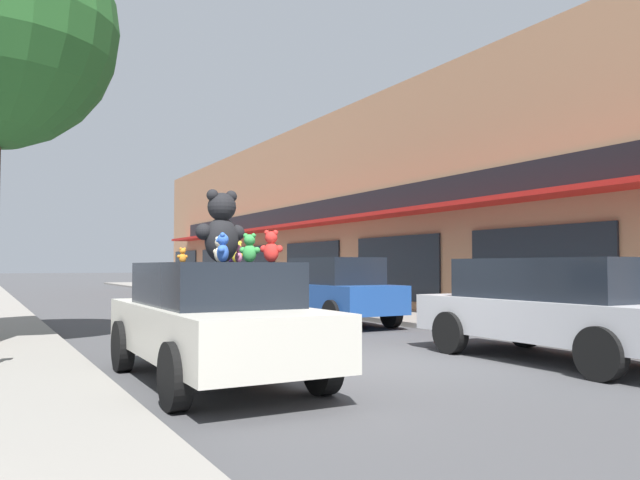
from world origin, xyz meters
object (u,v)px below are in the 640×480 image
teddy_bear_pink (238,254)px  teddy_bear_green (250,248)px  teddy_bear_cream (220,250)px  parked_car_far_center (335,290)px  plush_art_car (213,318)px  teddy_bear_blue (223,248)px  teddy_bear_giant (221,228)px  teddy_bear_orange (183,255)px  teddy_bear_red (271,247)px  parked_car_far_left (556,305)px  teddy_bear_purple (233,251)px  teddy_bear_yellow (237,252)px

teddy_bear_pink → teddy_bear_green: teddy_bear_green is taller
teddy_bear_cream → parked_car_far_center: teddy_bear_cream is taller
plush_art_car → teddy_bear_blue: bearing=-101.9°
plush_art_car → parked_car_far_center: 7.80m
teddy_bear_giant → teddy_bear_orange: bearing=-87.0°
plush_art_car → teddy_bear_pink: 0.92m
teddy_bear_red → parked_car_far_left: (4.87, 0.14, -0.83)m
teddy_bear_green → teddy_bear_blue: teddy_bear_green is taller
teddy_bear_orange → parked_car_far_left: 5.70m
teddy_bear_giant → teddy_bear_red: size_ratio=2.53×
teddy_bear_green → parked_car_far_center: 8.07m
teddy_bear_pink → teddy_bear_red: teddy_bear_red is taller
parked_car_far_left → teddy_bear_orange: bearing=158.9°
teddy_bear_pink → teddy_bear_red: 1.21m
parked_car_far_center → plush_art_car: bearing=-131.8°
teddy_bear_giant → teddy_bear_purple: bearing=-125.4°
teddy_bear_orange → plush_art_car: bearing=84.0°
teddy_bear_red → teddy_bear_purple: bearing=-58.4°
teddy_bear_yellow → parked_car_far_left: (4.57, -1.71, -0.80)m
teddy_bear_cream → teddy_bear_purple: (0.73, 1.48, 0.02)m
parked_car_far_left → teddy_bear_cream: bearing=175.9°
teddy_bear_purple → parked_car_far_left: bearing=-177.9°
teddy_bear_pink → parked_car_far_left: size_ratio=0.05×
parked_car_far_left → parked_car_far_center: parked_car_far_center is taller
teddy_bear_pink → teddy_bear_purple: teddy_bear_purple is taller
plush_art_car → parked_car_far_left: bearing=-9.5°
teddy_bear_yellow → teddy_bear_purple: size_ratio=0.89×
teddy_bear_pink → teddy_bear_blue: (-0.60, -1.05, 0.05)m
teddy_bear_giant → teddy_bear_orange: 1.16m
teddy_bear_yellow → teddy_bear_pink: bearing=79.4°
teddy_bear_cream → teddy_bear_blue: bearing=139.8°
teddy_bear_orange → teddy_bear_pink: bearing=106.5°
teddy_bear_green → teddy_bear_purple: size_ratio=1.00×
teddy_bear_green → teddy_bear_cream: size_ratio=1.16×
teddy_bear_giant → parked_car_far_center: 7.79m
teddy_bear_yellow → teddy_bear_blue: teddy_bear_blue is taller
teddy_bear_orange → teddy_bear_red: bearing=90.8°
teddy_bear_pink → teddy_bear_cream: size_ratio=0.78×
teddy_bear_orange → parked_car_far_left: teddy_bear_orange is taller
parked_car_far_left → plush_art_car: bearing=169.9°
teddy_bear_giant → teddy_bear_red: teddy_bear_giant is taller
teddy_bear_giant → teddy_bear_purple: teddy_bear_giant is taller
parked_car_far_left → teddy_bear_green: bearing=175.5°
teddy_bear_blue → teddy_bear_red: teddy_bear_red is taller
teddy_bear_giant → teddy_bear_yellow: bearing=-130.2°
teddy_bear_giant → plush_art_car: bearing=-1.2°
teddy_bear_giant → parked_car_far_left: teddy_bear_giant is taller
teddy_bear_yellow → teddy_bear_purple: bearing=-79.0°
teddy_bear_blue → teddy_bear_orange: (0.13, 2.00, -0.06)m
parked_car_far_left → teddy_bear_red: bearing=-178.4°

